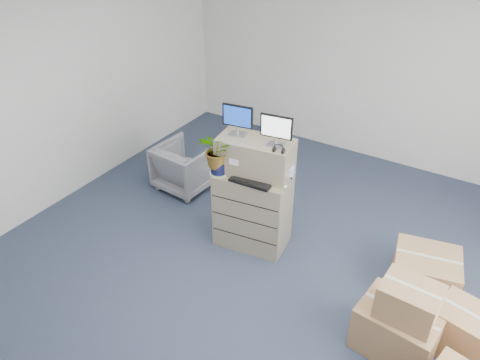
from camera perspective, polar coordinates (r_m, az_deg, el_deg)
name	(u,v)px	position (r m, az deg, el deg)	size (l,w,h in m)	color
ground	(247,295)	(4.95, 0.83, -13.82)	(7.00, 7.00, 0.00)	#21273C
wall_back	(377,66)	(7.03, 16.39, 13.15)	(6.00, 0.02, 2.80)	silver
filing_cabinet_lower	(253,209)	(5.29, 1.57, -3.59)	(0.80, 0.49, 0.93)	gray
filing_cabinet_upper	(255,157)	(4.96, 1.87, 2.88)	(0.80, 0.40, 0.40)	gray
monitor_left	(238,118)	(4.89, -0.29, 7.53)	(0.34, 0.15, 0.33)	#99999E
monitor_right	(276,129)	(4.68, 4.44, 6.21)	(0.34, 0.15, 0.33)	#99999E
headphones	(279,149)	(4.64, 4.74, 3.78)	(0.12, 0.12, 0.01)	black
keyboard	(251,182)	(4.89, 1.38, -0.19)	(0.46, 0.19, 0.02)	black
mouse	(283,186)	(4.83, 5.24, -0.71)	(0.09, 0.06, 0.03)	silver
water_bottle	(263,166)	(4.96, 2.83, 1.73)	(0.07, 0.07, 0.23)	gray
phone_dock	(251,167)	(5.09, 1.38, 1.55)	(0.05, 0.05, 0.11)	silver
external_drive	(284,173)	(5.03, 5.42, 0.89)	(0.19, 0.14, 0.06)	black
tissue_box	(283,170)	(4.94, 5.28, 1.23)	(0.22, 0.11, 0.08)	#4586ED
potted_plant	(218,155)	(4.93, -2.67, 3.08)	(0.40, 0.44, 0.40)	#95B491
office_chair	(185,165)	(6.38, -6.77, 1.88)	(0.69, 0.64, 0.71)	slate
cardboard_boxes	(433,326)	(4.66, 22.47, -16.13)	(1.36, 2.00, 0.80)	#987449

